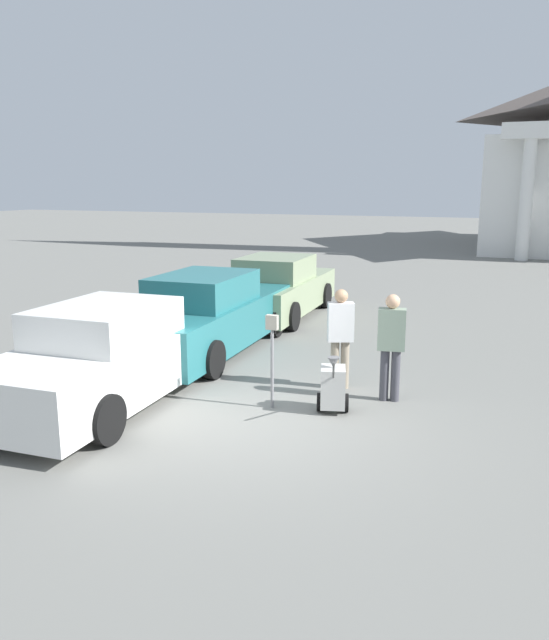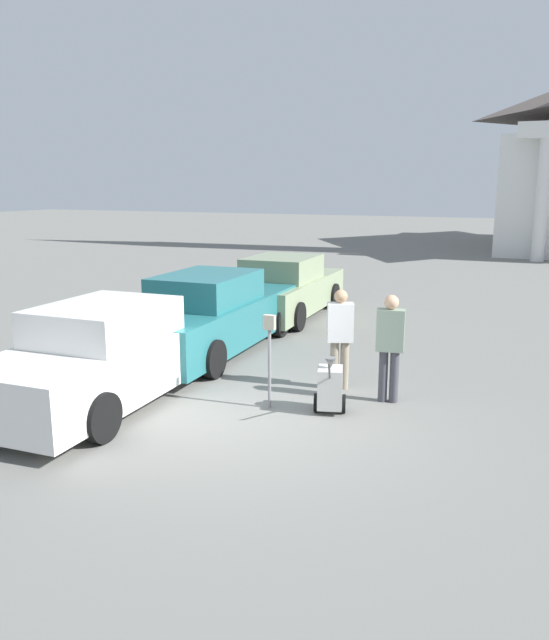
{
  "view_description": "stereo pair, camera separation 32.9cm",
  "coord_description": "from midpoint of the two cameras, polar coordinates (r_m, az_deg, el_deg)",
  "views": [
    {
      "loc": [
        3.45,
        -7.76,
        3.33
      ],
      "look_at": [
        -0.39,
        1.76,
        1.1
      ],
      "focal_mm": 35.0,
      "sensor_mm": 36.0,
      "label": 1
    },
    {
      "loc": [
        3.75,
        -7.63,
        3.33
      ],
      "look_at": [
        -0.39,
        1.76,
        1.1
      ],
      "focal_mm": 35.0,
      "sensor_mm": 36.0,
      "label": 2
    }
  ],
  "objects": [
    {
      "name": "parked_car_sage",
      "position": [
        16.01,
        1.49,
        2.86
      ],
      "size": [
        2.1,
        4.85,
        1.56
      ],
      "rotation": [
        0.0,
        0.0,
        0.04
      ],
      "color": "gray",
      "rests_on": "ground_plane"
    },
    {
      "name": "parking_meter",
      "position": [
        9.31,
        0.55,
        -2.23
      ],
      "size": [
        0.18,
        0.09,
        1.45
      ],
      "color": "slate",
      "rests_on": "ground_plane"
    },
    {
      "name": "person_worker",
      "position": [
        10.29,
        6.93,
        -1.21
      ],
      "size": [
        0.47,
        0.37,
        1.67
      ],
      "rotation": [
        0.0,
        0.0,
        3.55
      ],
      "color": "gray",
      "rests_on": "ground_plane"
    },
    {
      "name": "parked_car_teal",
      "position": [
        12.63,
        -5.07,
        0.4
      ],
      "size": [
        2.07,
        5.36,
        1.62
      ],
      "rotation": [
        0.0,
        0.0,
        0.04
      ],
      "color": "#23666B",
      "rests_on": "ground_plane"
    },
    {
      "name": "person_supervisor",
      "position": [
        9.78,
        11.46,
        -1.97
      ],
      "size": [
        0.45,
        0.29,
        1.7
      ],
      "rotation": [
        0.0,
        0.0,
        3.32
      ],
      "color": "#3F3F47",
      "rests_on": "ground_plane"
    },
    {
      "name": "equipment_cart",
      "position": [
        9.36,
        6.11,
        -6.15
      ],
      "size": [
        0.53,
        1.0,
        1.0
      ],
      "rotation": [
        0.0,
        0.0,
        0.29
      ],
      "color": "#B2B2AD",
      "rests_on": "ground_plane"
    },
    {
      "name": "parked_car_white",
      "position": [
        10.09,
        -13.69,
        -3.08
      ],
      "size": [
        2.11,
        5.05,
        1.56
      ],
      "rotation": [
        0.0,
        0.0,
        0.04
      ],
      "color": "silver",
      "rests_on": "ground_plane"
    },
    {
      "name": "ground_plane",
      "position": [
        9.13,
        -1.18,
        -9.15
      ],
      "size": [
        120.0,
        120.0,
        0.0
      ],
      "primitive_type": "plane",
      "color": "slate"
    }
  ]
}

